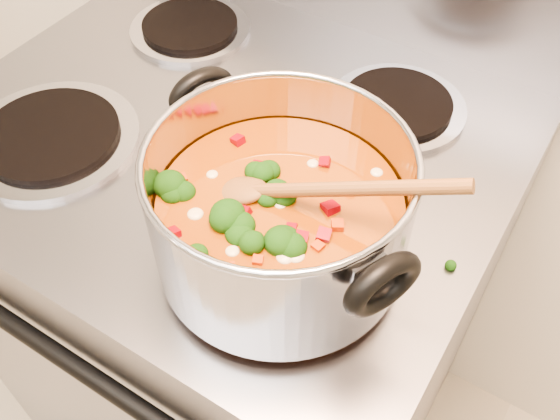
% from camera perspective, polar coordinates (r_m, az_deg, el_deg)
% --- Properties ---
extents(electric_range, '(0.77, 0.70, 1.08)m').
position_cam_1_polar(electric_range, '(1.22, -3.31, -8.27)').
color(electric_range, gray).
rests_on(electric_range, ground).
extents(stockpot, '(0.33, 0.27, 0.16)m').
position_cam_1_polar(stockpot, '(0.65, 0.00, -0.32)').
color(stockpot, '#A5A4AC').
rests_on(stockpot, electric_range).
extents(wooden_spoon, '(0.26, 0.09, 0.11)m').
position_cam_1_polar(wooden_spoon, '(0.61, 1.05, 1.82)').
color(wooden_spoon, brown).
rests_on(wooden_spoon, stockpot).
extents(cooktop_crumbs, '(0.31, 0.14, 0.01)m').
position_cam_1_polar(cooktop_crumbs, '(0.69, -5.74, -6.82)').
color(cooktop_crumbs, black).
rests_on(cooktop_crumbs, electric_range).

